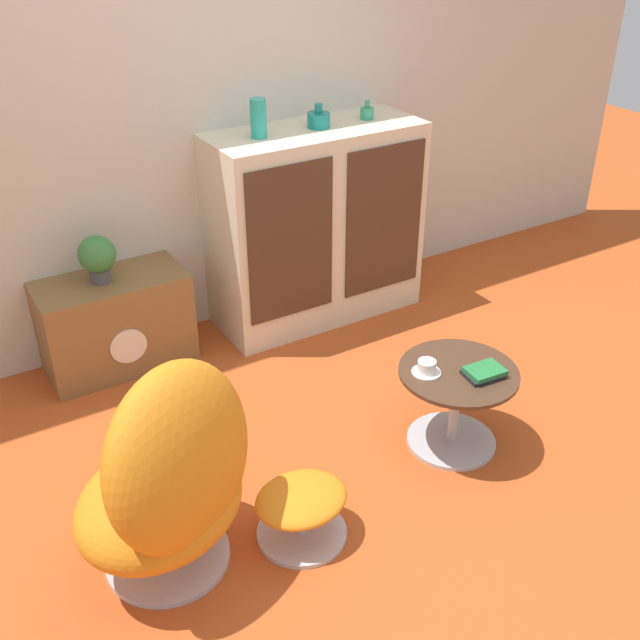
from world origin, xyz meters
TOP-DOWN VIEW (x-y plane):
  - ground_plane at (0.00, 0.00)m, footprint 12.00×12.00m
  - wall_back at (0.00, 1.65)m, footprint 6.40×0.06m
  - sideboard at (0.59, 1.38)m, footprint 1.19×0.49m
  - tv_console at (-0.60, 1.43)m, footprint 0.75×0.39m
  - egg_chair at (-0.85, -0.03)m, footprint 0.88×0.86m
  - ottoman at (-0.39, -0.13)m, footprint 0.37×0.36m
  - coffee_table at (0.49, 0.00)m, footprint 0.53×0.53m
  - vase_leftmost at (0.25, 1.38)m, footprint 0.08×0.08m
  - vase_inner_left at (0.61, 1.38)m, footprint 0.12×0.12m
  - vase_inner_right at (0.92, 1.38)m, footprint 0.07×0.07m
  - potted_plant at (-0.64, 1.43)m, footprint 0.19×0.19m
  - teacup at (0.36, 0.06)m, footprint 0.13×0.13m
  - book_stack at (0.55, -0.09)m, footprint 0.18×0.14m

SIDE VIEW (x-z plane):
  - ground_plane at x=0.00m, z-range 0.00..0.00m
  - ottoman at x=-0.39m, z-range 0.04..0.27m
  - coffee_table at x=0.49m, z-range 0.04..0.44m
  - tv_console at x=-0.60m, z-range 0.00..0.51m
  - book_stack at x=0.55m, z-range 0.40..0.44m
  - egg_chair at x=-0.85m, z-range -0.04..0.88m
  - teacup at x=0.36m, z-range 0.39..0.46m
  - sideboard at x=0.59m, z-range 0.00..1.12m
  - potted_plant at x=-0.64m, z-range 0.52..0.77m
  - vase_inner_right at x=0.92m, z-range 1.10..1.20m
  - vase_inner_left at x=0.61m, z-range 1.09..1.22m
  - vase_leftmost at x=0.25m, z-range 1.11..1.31m
  - wall_back at x=0.00m, z-range 0.00..2.60m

